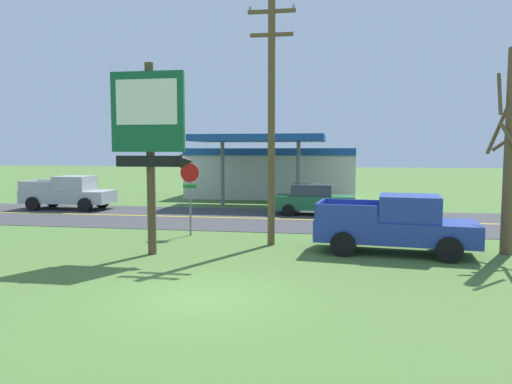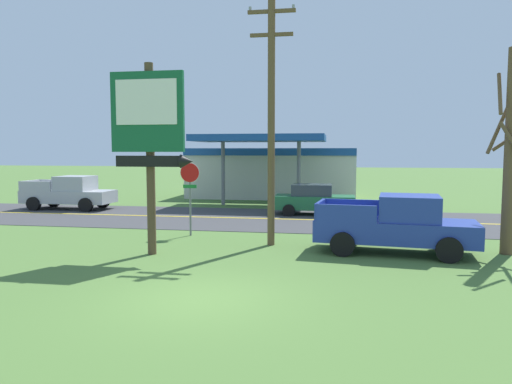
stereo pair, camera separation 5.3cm
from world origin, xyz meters
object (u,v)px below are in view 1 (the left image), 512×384
object	(u,v)px
motel_sign	(150,130)
pickup_blue_parked_on_lawn	(397,225)
utility_pole	(271,116)
stop_sign	(190,186)
bare_tree	(511,147)
gas_station	(272,171)
pickup_silver_on_road	(69,193)
car_green_near_lane	(314,199)

from	to	relation	value
motel_sign	pickup_blue_parked_on_lawn	distance (m)	8.71
motel_sign	utility_pole	distance (m)	4.35
stop_sign	utility_pole	distance (m)	4.56
bare_tree	pickup_blue_parked_on_lawn	distance (m)	4.46
gas_station	bare_tree	bearing A→B (deg)	-60.41
motel_sign	gas_station	xyz separation A→B (m)	(1.25, 20.30, -2.15)
bare_tree	pickup_blue_parked_on_lawn	bearing A→B (deg)	-172.25
stop_sign	bare_tree	xyz separation A→B (m)	(11.41, -1.54, 1.51)
pickup_silver_on_road	pickup_blue_parked_on_lawn	bearing A→B (deg)	-27.77
motel_sign	pickup_blue_parked_on_lawn	world-z (taller)	motel_sign
utility_pole	car_green_near_lane	world-z (taller)	utility_pole
motel_sign	stop_sign	world-z (taller)	motel_sign
bare_tree	utility_pole	bearing A→B (deg)	178.57
motel_sign	car_green_near_lane	distance (m)	12.25
gas_station	pickup_blue_parked_on_lawn	size ratio (longest dim) A/B	2.22
motel_sign	utility_pole	world-z (taller)	utility_pole
stop_sign	bare_tree	bearing A→B (deg)	-7.67
pickup_blue_parked_on_lawn	car_green_near_lane	distance (m)	9.70
bare_tree	stop_sign	bearing A→B (deg)	172.33
pickup_blue_parked_on_lawn	gas_station	bearing A→B (deg)	109.77
motel_sign	pickup_blue_parked_on_lawn	xyz separation A→B (m)	(7.96, 1.63, -3.13)
bare_tree	pickup_blue_parked_on_lawn	world-z (taller)	bare_tree
gas_station	pickup_silver_on_road	bearing A→B (deg)	-138.34
motel_sign	pickup_silver_on_road	xyz separation A→B (m)	(-9.44, 10.79, -3.13)
motel_sign	gas_station	world-z (taller)	motel_sign
stop_sign	car_green_near_lane	xyz separation A→B (m)	(4.63, 7.13, -1.20)
car_green_near_lane	gas_station	bearing A→B (deg)	110.39
bare_tree	motel_sign	bearing A→B (deg)	-169.60
motel_sign	bare_tree	world-z (taller)	bare_tree
motel_sign	pickup_blue_parked_on_lawn	size ratio (longest dim) A/B	1.16
stop_sign	gas_station	xyz separation A→B (m)	(1.10, 16.64, -0.08)
stop_sign	gas_station	size ratio (longest dim) A/B	0.25
gas_station	car_green_near_lane	distance (m)	10.20
stop_sign	car_green_near_lane	distance (m)	8.59
pickup_silver_on_road	bare_tree	bearing A→B (deg)	-22.42
stop_sign	bare_tree	size ratio (longest dim) A/B	0.44
bare_tree	car_green_near_lane	size ratio (longest dim) A/B	1.60
motel_sign	utility_pole	size ratio (longest dim) A/B	0.71
car_green_near_lane	bare_tree	bearing A→B (deg)	-51.94
motel_sign	bare_tree	xyz separation A→B (m)	(11.57, 2.12, -0.55)
gas_station	motel_sign	bearing A→B (deg)	-93.52
pickup_blue_parked_on_lawn	pickup_silver_on_road	world-z (taller)	same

